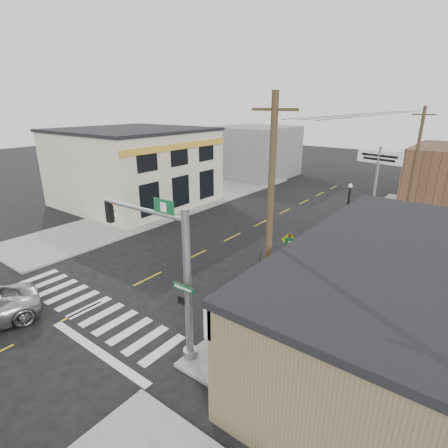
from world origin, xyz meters
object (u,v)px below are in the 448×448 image
Objects in this scene: fire_hydrant at (300,294)px; dance_center_sign at (378,170)px; guide_sign at (300,254)px; bare_tree at (276,265)px; utility_pole_far at (414,168)px; traffic_signal_pole at (173,266)px; lamp_post at (348,218)px; utility_pole_near at (270,223)px.

fire_hydrant is 0.11× the size of dance_center_sign.
bare_tree is at bearing -88.32° from guide_sign.
bare_tree is at bearing -80.97° from fire_hydrant.
bare_tree is 0.50× the size of utility_pole_far.
traffic_signal_pole is 3.71m from bare_tree.
bare_tree is 18.45m from utility_pole_far.
traffic_signal_pole is at bearing -140.44° from bare_tree.
guide_sign is 0.58× the size of lamp_post.
fire_hydrant is (2.27, 6.05, -3.16)m from traffic_signal_pole.
bare_tree reaches higher than fire_hydrant.
utility_pole_far is (4.01, 20.75, 1.01)m from traffic_signal_pole.
traffic_signal_pole is at bearing -133.98° from utility_pole_near.
utility_pole_near is at bearing 139.08° from bare_tree.
guide_sign is 2.12m from fire_hydrant.
guide_sign is 9.65m from dance_center_sign.
traffic_signal_pole reaches higher than bare_tree.
utility_pole_near reaches higher than dance_center_sign.
dance_center_sign is at bearing -108.37° from utility_pole_far.
traffic_signal_pole is at bearing -84.75° from dance_center_sign.
lamp_post is (2.39, 11.72, -0.77)m from traffic_signal_pole.
utility_pole_near is 1.06× the size of utility_pole_far.
utility_pole_near reaches higher than fire_hydrant.
traffic_signal_pole is 8.18× the size of fire_hydrant.
lamp_post is (0.89, 4.28, 0.99)m from guide_sign.
bare_tree reaches higher than guide_sign.
utility_pole_far reaches higher than fire_hydrant.
utility_pole_far is at bearing 77.73° from utility_pole_near.
fire_hydrant is at bearing -74.15° from guide_sign.
utility_pole_near is at bearing -94.43° from utility_pole_far.
fire_hydrant is 0.08× the size of utility_pole_near.
fire_hydrant is at bearing 68.28° from traffic_signal_pole.
guide_sign is at bearing -107.38° from lamp_post.
guide_sign is 3.80× the size of fire_hydrant.
traffic_signal_pole is 2.15× the size of guide_sign.
dance_center_sign is at bearing 82.27° from utility_pole_near.
utility_pole_far is at bearing 84.21° from dance_center_sign.
utility_pole_far is (1.73, 14.70, 4.16)m from fire_hydrant.
traffic_signal_pole is 3.89m from utility_pole_near.
lamp_post is 5.24m from dance_center_sign.
lamp_post is 1.07× the size of bare_tree.
lamp_post is at bearing 82.38° from utility_pole_near.
guide_sign reaches higher than fire_hydrant.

